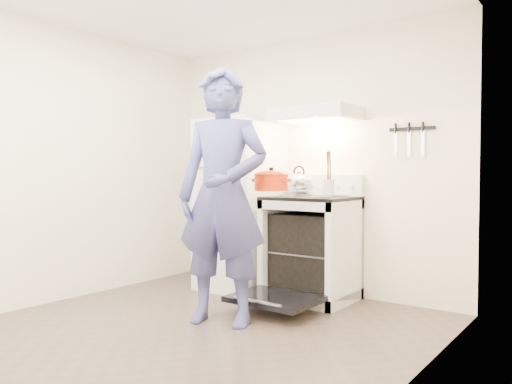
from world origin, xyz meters
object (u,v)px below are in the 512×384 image
stove_body (311,250)px  dutch_oven (271,183)px  refrigerator (240,204)px  tea_kettle (299,181)px  person (223,196)px

stove_body → dutch_oven: 0.98m
refrigerator → dutch_oven: (0.88, -0.73, 0.24)m
refrigerator → stove_body: 0.90m
refrigerator → stove_body: bearing=1.8°
refrigerator → tea_kettle: 0.64m
tea_kettle → person: bearing=-86.1°
person → stove_body: bearing=61.7°
refrigerator → dutch_oven: bearing=-39.5°
person → tea_kettle: bearing=75.3°
refrigerator → dutch_oven: refrigerator is taller
refrigerator → person: size_ratio=0.86×
stove_body → person: (-0.18, -1.05, 0.53)m
refrigerator → person: bearing=-58.3°
refrigerator → stove_body: size_ratio=1.85×
person → refrigerator: bearing=103.1°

